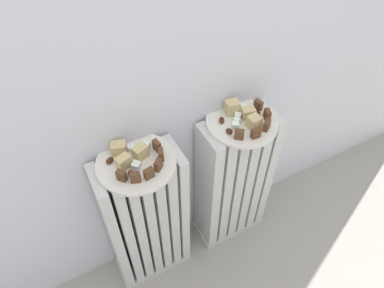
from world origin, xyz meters
TOP-DOWN VIEW (x-y plane):
  - radiator_left at (-0.19, 0.28)m, footprint 0.30×0.15m
  - radiator_right at (0.19, 0.28)m, footprint 0.30×0.15m
  - plate_left at (-0.19, 0.28)m, footprint 0.25×0.25m
  - plate_right at (0.19, 0.28)m, footprint 0.25×0.25m
  - dark_cake_slice_left_0 at (-0.25, 0.23)m, footprint 0.03×0.03m
  - dark_cake_slice_left_1 at (-0.22, 0.21)m, footprint 0.03×0.02m
  - dark_cake_slice_left_2 at (-0.18, 0.20)m, footprint 0.03×0.02m
  - dark_cake_slice_left_3 at (-0.14, 0.22)m, footprint 0.03×0.03m
  - dark_cake_slice_left_4 at (-0.12, 0.25)m, footprint 0.02×0.03m
  - dark_cake_slice_left_5 at (-0.12, 0.29)m, footprint 0.02×0.03m
  - marble_cake_slice_left_0 at (-0.17, 0.29)m, footprint 0.05×0.04m
  - marble_cake_slice_left_1 at (-0.23, 0.27)m, footprint 0.05×0.04m
  - marble_cake_slice_left_2 at (-0.23, 0.34)m, footprint 0.05×0.05m
  - turkish_delight_left_0 at (-0.19, 0.33)m, footprint 0.02×0.02m
  - turkish_delight_left_1 at (-0.15, 0.31)m, footprint 0.04×0.04m
  - turkish_delight_left_2 at (-0.20, 0.25)m, footprint 0.03×0.03m
  - medjool_date_left_0 at (-0.26, 0.31)m, footprint 0.03×0.03m
  - medjool_date_left_1 at (-0.22, 0.24)m, footprint 0.02×0.03m
  - dark_cake_slice_right_0 at (0.14, 0.22)m, footprint 0.03×0.03m
  - dark_cake_slice_right_1 at (0.19, 0.19)m, footprint 0.03×0.02m
  - dark_cake_slice_right_2 at (0.24, 0.21)m, footprint 0.03×0.03m
  - dark_cake_slice_right_3 at (0.27, 0.25)m, footprint 0.03×0.03m
  - dark_cake_slice_right_4 at (0.27, 0.31)m, footprint 0.03×0.03m
  - marble_cake_slice_right_0 at (0.18, 0.33)m, footprint 0.05×0.05m
  - marble_cake_slice_right_1 at (0.22, 0.29)m, footprint 0.05×0.04m
  - marble_cake_slice_right_2 at (0.21, 0.24)m, footprint 0.04×0.04m
  - turkish_delight_right_0 at (0.15, 0.26)m, footprint 0.03×0.03m
  - turkish_delight_right_1 at (0.17, 0.28)m, footprint 0.02×0.02m
  - turkish_delight_right_2 at (0.23, 0.32)m, footprint 0.03×0.03m
  - turkish_delight_right_3 at (0.18, 0.30)m, footprint 0.03×0.03m
  - medjool_date_right_0 at (0.13, 0.31)m, footprint 0.03×0.03m
  - medjool_date_right_2 at (0.26, 0.28)m, footprint 0.03×0.03m
  - medjool_date_right_3 at (0.12, 0.25)m, footprint 0.02×0.03m
  - fork at (-0.22, 0.28)m, footprint 0.06×0.10m

SIDE VIEW (x-z plane):
  - radiator_left at x=-0.19m, z-range 0.00..0.66m
  - radiator_right at x=0.19m, z-range 0.00..0.66m
  - plate_left at x=-0.19m, z-range 0.66..0.67m
  - plate_right at x=0.19m, z-range 0.66..0.67m
  - fork at x=-0.22m, z-range 0.67..0.68m
  - medjool_date_right_0 at x=0.13m, z-range 0.67..0.69m
  - medjool_date_right_2 at x=0.26m, z-range 0.67..0.69m
  - medjool_date_right_3 at x=0.12m, z-range 0.67..0.69m
  - medjool_date_left_0 at x=-0.26m, z-range 0.67..0.69m
  - medjool_date_left_1 at x=-0.22m, z-range 0.67..0.69m
  - turkish_delight_left_0 at x=-0.19m, z-range 0.67..0.69m
  - turkish_delight_right_1 at x=0.17m, z-range 0.67..0.69m
  - turkish_delight_right_3 at x=0.18m, z-range 0.67..0.70m
  - turkish_delight_left_2 at x=-0.20m, z-range 0.67..0.70m
  - turkish_delight_right_0 at x=0.15m, z-range 0.67..0.70m
  - turkish_delight_right_2 at x=0.23m, z-range 0.67..0.70m
  - turkish_delight_left_1 at x=-0.15m, z-range 0.67..0.70m
  - dark_cake_slice_right_0 at x=0.14m, z-range 0.67..0.71m
  - dark_cake_slice_right_1 at x=0.19m, z-range 0.67..0.71m
  - dark_cake_slice_right_2 at x=0.24m, z-range 0.67..0.71m
  - dark_cake_slice_right_3 at x=0.27m, z-range 0.67..0.71m
  - dark_cake_slice_right_4 at x=0.27m, z-range 0.67..0.71m
  - dark_cake_slice_left_0 at x=-0.25m, z-range 0.67..0.71m
  - dark_cake_slice_left_1 at x=-0.22m, z-range 0.67..0.71m
  - dark_cake_slice_left_2 at x=-0.18m, z-range 0.67..0.71m
  - dark_cake_slice_left_3 at x=-0.14m, z-range 0.67..0.71m
  - dark_cake_slice_left_4 at x=-0.12m, z-range 0.67..0.71m
  - dark_cake_slice_left_5 at x=-0.12m, z-range 0.67..0.71m
  - marble_cake_slice_right_1 at x=0.22m, z-range 0.67..0.71m
  - marble_cake_slice_left_2 at x=-0.23m, z-range 0.67..0.71m
  - marble_cake_slice_right_2 at x=0.21m, z-range 0.67..0.72m
  - marble_cake_slice_left_0 at x=-0.17m, z-range 0.67..0.72m
  - marble_cake_slice_left_1 at x=-0.23m, z-range 0.67..0.72m
  - marble_cake_slice_right_0 at x=0.18m, z-range 0.67..0.72m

